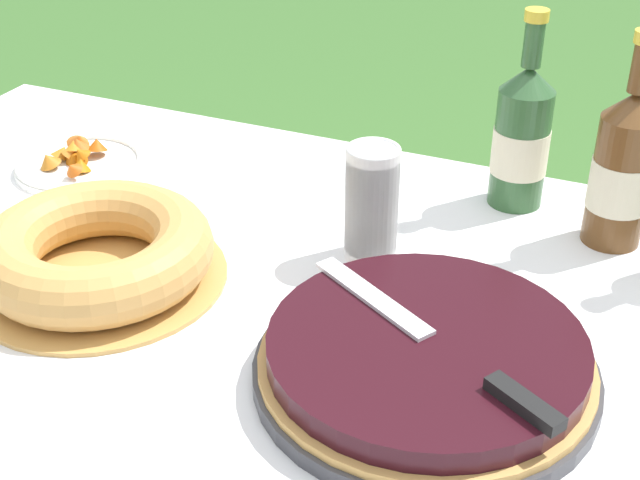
# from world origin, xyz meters

# --- Properties ---
(garden_table) EXTENTS (1.81, 1.12, 0.68)m
(garden_table) POSITION_xyz_m (0.00, 0.00, 0.63)
(garden_table) COLOR brown
(garden_table) RESTS_ON ground_plane
(tablecloth) EXTENTS (1.82, 1.13, 0.10)m
(tablecloth) POSITION_xyz_m (0.00, 0.00, 0.67)
(tablecloth) COLOR white
(tablecloth) RESTS_ON garden_table
(berry_tart) EXTENTS (0.39, 0.39, 0.06)m
(berry_tart) POSITION_xyz_m (0.11, -0.00, 0.71)
(berry_tart) COLOR #38383D
(berry_tart) RESTS_ON tablecloth
(serving_knife) EXTENTS (0.34, 0.21, 0.01)m
(serving_knife) POSITION_xyz_m (0.14, -0.02, 0.75)
(serving_knife) COLOR silver
(serving_knife) RESTS_ON berry_tart
(bundt_cake) EXTENTS (0.34, 0.34, 0.09)m
(bundt_cake) POSITION_xyz_m (-0.34, 0.03, 0.73)
(bundt_cake) COLOR tan
(bundt_cake) RESTS_ON tablecloth
(cup_stack) EXTENTS (0.07, 0.07, 0.16)m
(cup_stack) POSITION_xyz_m (-0.04, 0.23, 0.77)
(cup_stack) COLOR white
(cup_stack) RESTS_ON tablecloth
(cider_bottle_green) EXTENTS (0.08, 0.08, 0.30)m
(cider_bottle_green) POSITION_xyz_m (0.11, 0.46, 0.79)
(cider_bottle_green) COLOR #2D562D
(cider_bottle_green) RESTS_ON tablecloth
(cider_bottle_amber) EXTENTS (0.08, 0.08, 0.30)m
(cider_bottle_amber) POSITION_xyz_m (0.26, 0.40, 0.80)
(cider_bottle_amber) COLOR brown
(cider_bottle_amber) RESTS_ON tablecloth
(snack_plate_near) EXTENTS (0.21, 0.21, 0.06)m
(snack_plate_near) POSITION_xyz_m (-0.57, 0.29, 0.70)
(snack_plate_near) COLOR white
(snack_plate_near) RESTS_ON tablecloth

